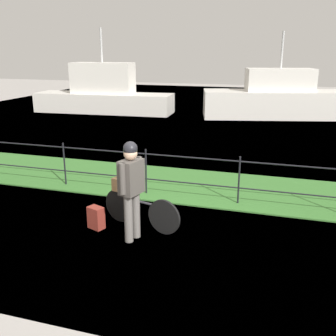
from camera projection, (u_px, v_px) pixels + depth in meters
ground_plane at (162, 240)px, 6.60m from camera, size 60.00×60.00×0.00m
grass_strip at (199, 186)px, 9.13m from camera, size 27.00×2.40×0.03m
harbor_water at (246, 118)px, 18.13m from camera, size 30.00×30.00×0.00m
iron_fence at (191, 172)px, 8.22m from camera, size 18.04×0.04×1.02m
bicycle_main at (140, 210)px, 6.99m from camera, size 1.55×0.46×0.62m
wooden_crate at (124, 185)px, 7.05m from camera, size 0.43×0.34×0.24m
terrier_dog at (125, 174)px, 6.98m from camera, size 0.32×0.21×0.18m
cyclist_person at (131, 183)px, 6.34m from camera, size 0.36×0.52×1.68m
backpack_on_paving at (96, 218)px, 6.98m from camera, size 0.33×0.27×0.40m
moored_boat_near at (278, 99)px, 18.09m from camera, size 7.04×3.52×3.81m
moored_boat_far at (104, 95)px, 19.54m from camera, size 6.96×2.13×4.02m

